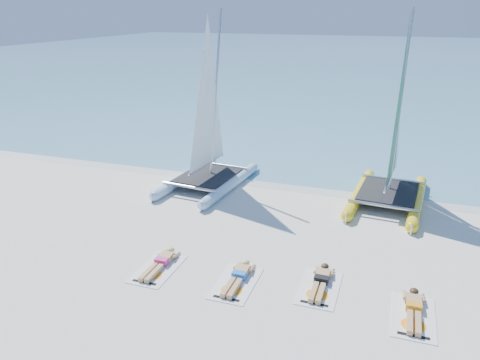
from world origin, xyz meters
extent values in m
plane|color=silver|center=(0.00, 0.00, 0.00)|extent=(140.00, 140.00, 0.00)
cube|color=#79B8CA|center=(0.00, 63.00, 0.01)|extent=(140.00, 115.00, 0.01)
cube|color=silver|center=(0.00, 5.50, 0.00)|extent=(140.00, 1.40, 0.01)
cylinder|color=#B9E3F4|center=(-4.43, 4.43, 0.21)|extent=(0.86, 4.70, 0.41)
cone|color=#B9E3F4|center=(-4.18, 7.00, 0.21)|extent=(0.45, 0.63, 0.39)
cylinder|color=#B9E3F4|center=(-2.35, 4.23, 0.21)|extent=(0.86, 4.70, 0.41)
cone|color=#B9E3F4|center=(-2.10, 6.80, 0.21)|extent=(0.45, 0.63, 0.39)
cube|color=black|center=(-3.39, 4.33, 0.45)|extent=(2.25, 2.76, 0.03)
cylinder|color=silver|center=(-3.31, 5.17, 3.67)|extent=(0.21, 1.24, 6.46)
cylinder|color=yellow|center=(2.67, 4.97, 0.21)|extent=(0.79, 4.73, 0.42)
cone|color=yellow|center=(2.87, 7.55, 0.21)|extent=(0.44, 0.63, 0.40)
cylinder|color=yellow|center=(4.76, 4.80, 0.21)|extent=(0.79, 4.73, 0.42)
cone|color=yellow|center=(4.97, 7.39, 0.21)|extent=(0.44, 0.63, 0.40)
cube|color=black|center=(3.71, 4.88, 0.45)|extent=(2.23, 2.74, 0.03)
cylinder|color=silver|center=(3.78, 5.72, 3.69)|extent=(0.20, 1.24, 6.49)
cube|color=white|center=(-2.15, -2.26, 0.01)|extent=(1.00, 1.85, 0.02)
cube|color=tan|center=(-2.15, -1.83, 0.12)|extent=(0.36, 0.55, 0.17)
cube|color=#DF3483|center=(-2.15, -2.03, 0.12)|extent=(0.37, 0.22, 0.17)
cube|color=tan|center=(-2.15, -2.63, 0.09)|extent=(0.31, 0.85, 0.13)
sphere|color=tan|center=(-2.15, -1.46, 0.16)|extent=(0.21, 0.21, 0.21)
ellipsoid|color=#EED570|center=(-2.15, -1.45, 0.20)|extent=(0.22, 0.24, 0.15)
cube|color=white|center=(0.17, -2.23, 0.01)|extent=(1.00, 1.85, 0.02)
cube|color=tan|center=(0.17, -1.80, 0.12)|extent=(0.36, 0.55, 0.17)
cube|color=blue|center=(0.17, -2.00, 0.12)|extent=(0.37, 0.22, 0.17)
cube|color=tan|center=(0.17, -2.60, 0.09)|extent=(0.31, 0.85, 0.13)
sphere|color=tan|center=(0.17, -1.43, 0.16)|extent=(0.21, 0.21, 0.21)
ellipsoid|color=#EED570|center=(0.17, -1.42, 0.20)|extent=(0.22, 0.24, 0.15)
cube|color=white|center=(2.31, -1.73, 0.01)|extent=(1.00, 1.85, 0.02)
cube|color=tan|center=(2.31, -1.30, 0.12)|extent=(0.36, 0.55, 0.17)
cube|color=black|center=(2.31, -1.50, 0.12)|extent=(0.37, 0.22, 0.17)
cube|color=tan|center=(2.31, -2.10, 0.09)|extent=(0.31, 0.85, 0.13)
sphere|color=tan|center=(2.31, -0.93, 0.16)|extent=(0.21, 0.21, 0.21)
ellipsoid|color=#342413|center=(2.31, -0.92, 0.20)|extent=(0.22, 0.24, 0.15)
cube|color=white|center=(4.64, -2.20, 0.01)|extent=(1.00, 1.85, 0.02)
cube|color=tan|center=(4.64, -1.77, 0.12)|extent=(0.36, 0.55, 0.17)
cube|color=orange|center=(4.64, -1.97, 0.12)|extent=(0.37, 0.22, 0.17)
cube|color=tan|center=(4.64, -2.57, 0.09)|extent=(0.31, 0.85, 0.13)
sphere|color=tan|center=(4.64, -1.40, 0.16)|extent=(0.21, 0.21, 0.21)
ellipsoid|color=#342413|center=(4.64, -1.39, 0.20)|extent=(0.22, 0.24, 0.15)
camera|label=1|loc=(3.77, -12.34, 6.89)|focal=35.00mm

